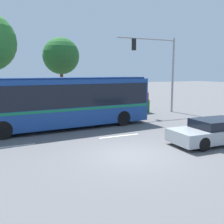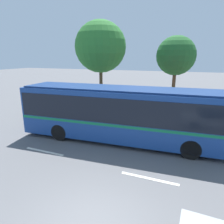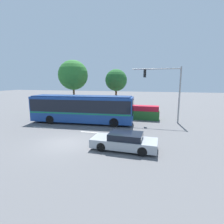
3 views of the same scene
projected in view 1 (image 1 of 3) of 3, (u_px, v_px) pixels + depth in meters
name	position (u px, v px, depth m)	size (l,w,h in m)	color
ground_plane	(130.00, 155.00, 11.09)	(140.00, 140.00, 0.00)	#5B5B5E
city_bus	(59.00, 100.00, 15.97)	(11.94, 3.33, 3.20)	navy
sedan_foreground	(215.00, 132.00, 12.84)	(4.68, 1.94, 1.22)	#9EA3A8
traffic_light_pole	(161.00, 63.00, 22.00)	(5.53, 0.24, 6.43)	gray
flowering_hedge	(98.00, 105.00, 21.23)	(9.20, 1.27, 1.76)	#286028
street_tree_centre	(61.00, 56.00, 23.50)	(3.31, 3.31, 6.64)	brown
lane_stripe_near	(9.00, 147.00, 12.28)	(2.40, 0.16, 0.01)	silver
lane_stripe_mid	(119.00, 136.00, 14.33)	(2.40, 0.16, 0.01)	silver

